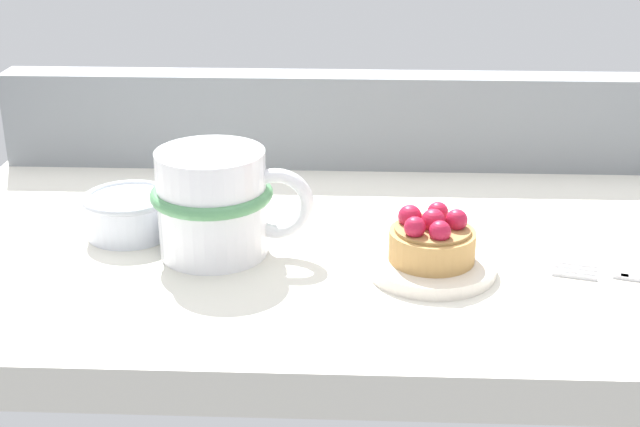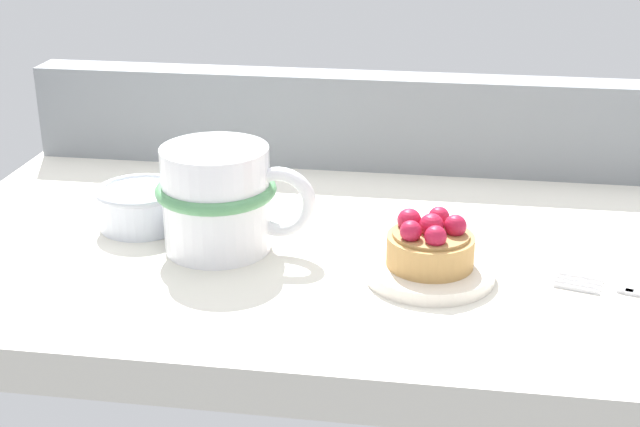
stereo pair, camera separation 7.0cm
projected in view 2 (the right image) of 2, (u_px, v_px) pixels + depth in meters
ground_plane at (388, 259)px, 76.71cm from camera, size 81.43×43.92×3.50cm
window_rail_back at (405, 123)px, 92.16cm from camera, size 79.81×4.56×9.93cm
dessert_plate at (429, 271)px, 69.35cm from camera, size 10.39×10.39×1.11cm
raspberry_tart at (430, 244)px, 68.46cm from camera, size 6.89×6.89×4.31cm
coffee_mug at (220, 198)px, 72.94cm from camera, size 13.55×10.13×8.99cm
sugar_bowl at (140, 207)px, 78.04cm from camera, size 7.98×7.98×3.74cm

